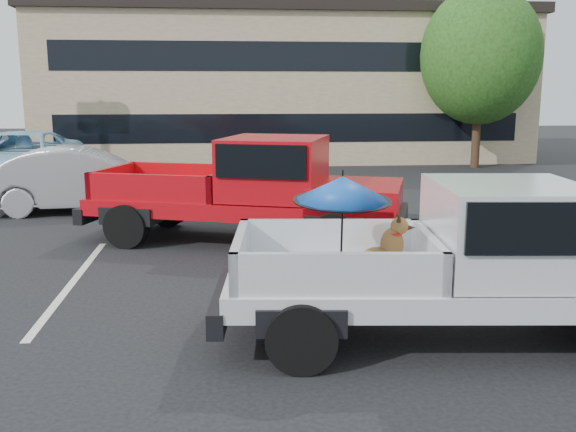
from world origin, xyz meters
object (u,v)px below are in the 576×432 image
at_px(tree_right, 481,56).
at_px(silver_pickup, 485,254).
at_px(red_pickup, 265,185).
at_px(blue_suv, 19,160).
at_px(silver_sedan, 85,179).
at_px(tree_back, 358,60).

height_order(tree_right, silver_pickup, tree_right).
bearing_deg(tree_right, red_pickup, -127.27).
bearing_deg(silver_pickup, blue_suv, 130.58).
distance_m(silver_sedan, blue_suv, 4.95).
bearing_deg(tree_back, silver_sedan, -122.37).
distance_m(tree_back, blue_suv, 17.76).
bearing_deg(tree_right, silver_pickup, -111.39).
relative_size(silver_pickup, silver_sedan, 1.23).
bearing_deg(red_pickup, silver_pickup, -48.80).
bearing_deg(blue_suv, tree_right, 14.80).
relative_size(tree_back, red_pickup, 1.08).
distance_m(tree_back, silver_sedan, 19.11).
distance_m(tree_back, red_pickup, 20.75).
height_order(silver_sedan, blue_suv, blue_suv).
xyz_separation_m(silver_pickup, blue_suv, (-9.21, 13.14, -0.20)).
bearing_deg(silver_pickup, red_pickup, 118.60).
bearing_deg(tree_right, blue_suv, -166.68).
xyz_separation_m(tree_back, red_pickup, (-5.85, -19.63, -3.29)).
relative_size(tree_right, tree_back, 0.95).
xyz_separation_m(tree_right, red_pickup, (-8.85, -11.63, -3.09)).
bearing_deg(tree_back, tree_right, -69.44).
height_order(silver_pickup, blue_suv, silver_pickup).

